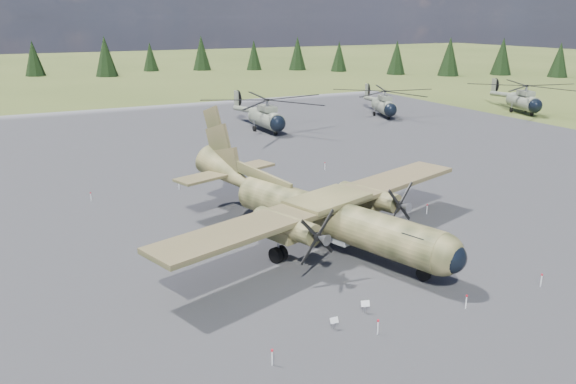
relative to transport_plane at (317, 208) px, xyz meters
name	(u,v)px	position (x,y,z in m)	size (l,w,h in m)	color
ground	(243,249)	(-5.29, 1.21, -2.66)	(500.00, 500.00, 0.00)	#59612B
apron	(199,208)	(-5.29, 11.21, -2.66)	(120.00, 120.00, 0.04)	slate
transport_plane	(317,208)	(0.00, 0.00, 0.00)	(27.57, 24.56, 9.24)	#363A1F
helicopter_near	(266,108)	(13.75, 39.12, 0.71)	(18.93, 22.19, 4.75)	gray
helicopter_mid	(384,98)	(36.26, 42.11, 0.44)	(21.56, 21.81, 4.36)	gray
helicopter_far	(524,93)	(59.50, 34.37, 0.78)	(24.40, 24.40, 4.84)	gray
info_placard_left	(334,321)	(-5.06, -10.86, -2.19)	(0.46, 0.22, 0.70)	gray
info_placard_right	(365,305)	(-2.65, -10.16, -2.15)	(0.52, 0.33, 0.76)	gray
barrier_fence	(237,244)	(-5.76, 1.13, -2.15)	(33.12, 29.62, 0.85)	white
treeline	(236,165)	(-3.83, 5.96, 2.20)	(288.30, 289.88, 10.96)	black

